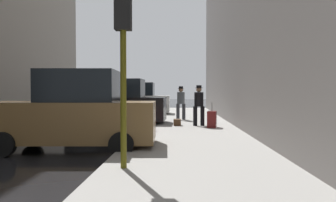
% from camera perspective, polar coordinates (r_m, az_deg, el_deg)
% --- Properties ---
extents(ground_plane, '(120.00, 120.00, 0.00)m').
position_cam_1_polar(ground_plane, '(11.61, -27.04, -6.71)').
color(ground_plane, black).
extents(sidewalk, '(4.00, 40.00, 0.15)m').
position_cam_1_polar(sidewalk, '(10.16, 4.31, -7.29)').
color(sidewalk, gray).
rests_on(sidewalk, ground_plane).
extents(parked_bronze_suv, '(4.67, 2.20, 2.25)m').
position_cam_1_polar(parked_bronze_suv, '(9.53, -16.04, -2.15)').
color(parked_bronze_suv, brown).
rests_on(parked_bronze_suv, ground_plane).
extents(parked_black_suv, '(4.66, 2.18, 2.25)m').
position_cam_1_polar(parked_black_suv, '(15.95, -8.62, -0.58)').
color(parked_black_suv, black).
rests_on(parked_black_suv, ground_plane).
extents(parked_white_van, '(4.61, 2.07, 2.25)m').
position_cam_1_polar(parked_white_van, '(22.38, -5.53, 0.08)').
color(parked_white_van, silver).
rests_on(parked_white_van, ground_plane).
extents(fire_hydrant, '(0.42, 0.22, 0.70)m').
position_cam_1_polar(fire_hydrant, '(12.65, -3.18, -3.58)').
color(fire_hydrant, red).
rests_on(fire_hydrant, sidewalk).
extents(traffic_light, '(0.32, 0.32, 3.60)m').
position_cam_1_polar(traffic_light, '(6.56, -7.81, 11.31)').
color(traffic_light, '#514C0F').
rests_on(traffic_light, sidewalk).
extents(pedestrian_with_fedora, '(0.52, 0.44, 1.78)m').
position_cam_1_polar(pedestrian_with_fedora, '(14.40, 5.40, -0.40)').
color(pedestrian_with_fedora, black).
rests_on(pedestrian_with_fedora, sidewalk).
extents(pedestrian_with_beanie, '(0.53, 0.48, 1.78)m').
position_cam_1_polar(pedestrian_with_beanie, '(17.38, 2.26, -0.03)').
color(pedestrian_with_beanie, '#333338').
rests_on(pedestrian_with_beanie, sidewalk).
extents(rolling_suitcase, '(0.45, 0.61, 1.04)m').
position_cam_1_polar(rolling_suitcase, '(13.83, 7.65, -3.17)').
color(rolling_suitcase, '#591414').
rests_on(rolling_suitcase, sidewalk).
extents(duffel_bag, '(0.32, 0.44, 0.28)m').
position_cam_1_polar(duffel_bag, '(14.50, 1.62, -3.73)').
color(duffel_bag, '#472D19').
rests_on(duffel_bag, sidewalk).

